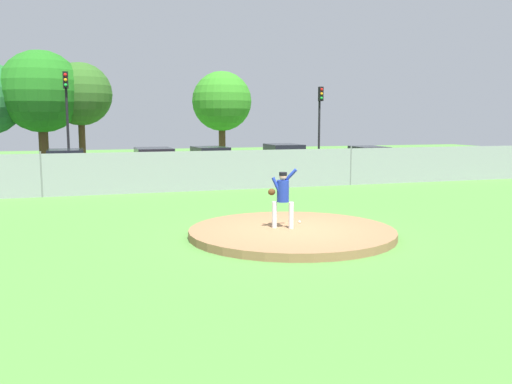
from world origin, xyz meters
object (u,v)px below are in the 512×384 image
object	(u,v)px
traffic_light_near	(67,106)
parked_car_red	(154,166)
parked_car_burgundy	(369,161)
parked_car_charcoal	(210,164)
parked_car_slate	(284,161)
baseball	(300,222)
traffic_light_far	(320,113)
pitcher_youth	(282,194)
parked_car_navy	(66,167)

from	to	relation	value
traffic_light_near	parked_car_red	bearing A→B (deg)	-45.13
parked_car_burgundy	parked_car_charcoal	bearing A→B (deg)	179.38
parked_car_red	parked_car_slate	bearing A→B (deg)	6.06
traffic_light_near	baseball	bearing A→B (deg)	-69.71
parked_car_charcoal	traffic_light_far	size ratio (longest dim) A/B	0.82
pitcher_youth	parked_car_navy	distance (m)	15.68
parked_car_slate	parked_car_burgundy	xyz separation A→B (m)	(5.05, -0.43, -0.08)
pitcher_youth	traffic_light_near	bearing A→B (deg)	107.73
parked_car_slate	traffic_light_far	bearing A→B (deg)	46.21
parked_car_burgundy	traffic_light_near	bearing A→B (deg)	166.93
pitcher_youth	parked_car_charcoal	size ratio (longest dim) A/B	0.38
parked_car_navy	traffic_light_near	distance (m)	4.68
parked_car_charcoal	pitcher_youth	bearing A→B (deg)	-95.12
parked_car_red	pitcher_youth	bearing A→B (deg)	-83.16
pitcher_youth	parked_car_charcoal	distance (m)	14.48
parked_car_navy	parked_car_charcoal	bearing A→B (deg)	-1.02
parked_car_slate	parked_car_charcoal	world-z (taller)	parked_car_slate
parked_car_slate	traffic_light_near	xyz separation A→B (m)	(-11.32, 3.37, 2.98)
baseball	parked_car_burgundy	distance (m)	16.97
parked_car_navy	traffic_light_near	xyz separation A→B (m)	(0.06, 3.57, 3.02)
parked_car_burgundy	parked_car_red	distance (m)	12.26
parked_car_slate	parked_car_charcoal	bearing A→B (deg)	-175.52
parked_car_charcoal	parked_car_navy	xyz separation A→B (m)	(-7.15, 0.13, -0.01)
parked_car_slate	parked_car_burgundy	world-z (taller)	parked_car_slate
parked_car_charcoal	traffic_light_near	distance (m)	8.54
traffic_light_near	parked_car_charcoal	bearing A→B (deg)	-27.58
baseball	traffic_light_far	distance (m)	20.70
parked_car_navy	traffic_light_far	size ratio (longest dim) A/B	0.80
parked_car_burgundy	parked_car_navy	distance (m)	16.43
baseball	parked_car_navy	size ratio (longest dim) A/B	0.02
parked_car_charcoal	parked_car_burgundy	distance (m)	9.28
parked_car_charcoal	parked_car_navy	distance (m)	7.15
parked_car_charcoal	parked_car_red	xyz separation A→B (m)	(-2.97, -0.43, 0.01)
pitcher_youth	traffic_light_near	size ratio (longest dim) A/B	0.28
pitcher_youth	traffic_light_far	world-z (taller)	traffic_light_far
traffic_light_near	parked_car_slate	bearing A→B (deg)	-16.57
parked_car_slate	parked_car_burgundy	size ratio (longest dim) A/B	0.96
parked_car_red	traffic_light_far	size ratio (longest dim) A/B	0.86
parked_car_navy	baseball	bearing A→B (deg)	-64.91
pitcher_youth	parked_car_charcoal	world-z (taller)	pitcher_youth
baseball	parked_car_charcoal	bearing A→B (deg)	87.61
baseball	parked_car_slate	bearing A→B (deg)	71.30
parked_car_red	traffic_light_near	size ratio (longest dim) A/B	0.79
baseball	parked_car_navy	world-z (taller)	parked_car_navy
baseball	traffic_light_near	distance (m)	19.10
traffic_light_near	parked_car_burgundy	bearing A→B (deg)	-13.07
parked_car_burgundy	traffic_light_near	size ratio (longest dim) A/B	0.80
traffic_light_far	parked_car_red	bearing A→B (deg)	-156.17
traffic_light_near	traffic_light_far	bearing A→B (deg)	3.08
traffic_light_near	traffic_light_far	distance (m)	15.37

